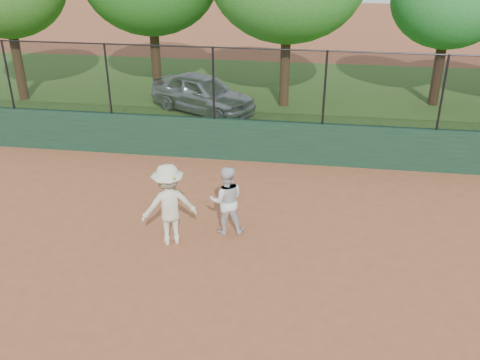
# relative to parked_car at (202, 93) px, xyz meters

# --- Properties ---
(ground) EXTENTS (80.00, 80.00, 0.00)m
(ground) POSITION_rel_parked_car_xyz_m (1.73, -10.07, -0.68)
(ground) COLOR #974F30
(ground) RESTS_ON ground
(back_wall) EXTENTS (26.00, 0.20, 1.20)m
(back_wall) POSITION_rel_parked_car_xyz_m (1.73, -4.07, -0.08)
(back_wall) COLOR #1A3925
(back_wall) RESTS_ON ground
(grass_strip) EXTENTS (36.00, 12.00, 0.01)m
(grass_strip) POSITION_rel_parked_car_xyz_m (1.73, 1.93, -0.67)
(grass_strip) COLOR #2D551A
(grass_strip) RESTS_ON ground
(parked_car) EXTENTS (4.26, 3.33, 1.36)m
(parked_car) POSITION_rel_parked_car_xyz_m (0.00, 0.00, 0.00)
(parked_car) COLOR #ABB0B5
(parked_car) RESTS_ON ground
(player_second) EXTENTS (0.86, 0.74, 1.55)m
(player_second) POSITION_rel_parked_car_xyz_m (2.26, -8.05, 0.10)
(player_second) COLOR silver
(player_second) RESTS_ON ground
(player_main) EXTENTS (1.33, 1.09, 1.79)m
(player_main) POSITION_rel_parked_car_xyz_m (1.16, -8.63, 0.22)
(player_main) COLOR beige
(player_main) RESTS_ON ground
(fence_assembly) EXTENTS (26.00, 0.06, 2.00)m
(fence_assembly) POSITION_rel_parked_car_xyz_m (1.70, -4.07, 1.56)
(fence_assembly) COLOR black
(fence_assembly) RESTS_ON back_wall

